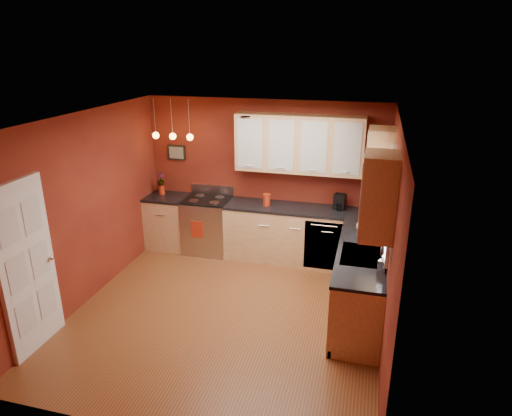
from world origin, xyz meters
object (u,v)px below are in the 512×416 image
(sink, at_px, (362,257))
(red_canister, at_px, (267,200))
(coffee_maker, at_px, (340,202))
(soap_pump, at_px, (383,263))
(gas_range, at_px, (208,225))

(sink, xyz_separation_m, red_canister, (-1.58, 1.48, 0.12))
(coffee_maker, relative_size, soap_pump, 1.20)
(gas_range, bearing_deg, red_canister, -1.19)
(sink, distance_m, coffee_maker, 1.65)
(red_canister, bearing_deg, gas_range, 178.81)
(gas_range, xyz_separation_m, sink, (2.62, -1.50, 0.43))
(soap_pump, bearing_deg, gas_range, 146.60)
(gas_range, bearing_deg, soap_pump, -33.40)
(coffee_maker, xyz_separation_m, soap_pump, (0.67, -1.98, -0.01))
(coffee_maker, bearing_deg, red_canister, -162.88)
(coffee_maker, bearing_deg, gas_range, -165.96)
(sink, bearing_deg, red_canister, 136.86)
(gas_range, xyz_separation_m, coffee_maker, (2.20, 0.09, 0.58))
(gas_range, bearing_deg, coffee_maker, 2.25)
(sink, relative_size, red_canister, 3.63)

